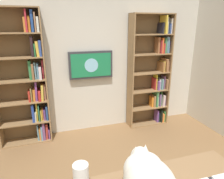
{
  "coord_description": "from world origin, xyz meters",
  "views": [
    {
      "loc": [
        0.71,
        1.39,
        1.92
      ],
      "look_at": [
        -0.08,
        -1.08,
        1.1
      ],
      "focal_mm": 33.3,
      "sensor_mm": 36.0,
      "label": 1
    }
  ],
  "objects_px": {
    "bookshelf_right": "(27,81)",
    "cat": "(147,178)",
    "wall_mounted_tv": "(91,65)",
    "bookshelf_left": "(153,73)"
  },
  "relations": [
    {
      "from": "bookshelf_left",
      "to": "cat",
      "type": "xyz_separation_m",
      "value": [
        1.35,
        2.43,
        -0.09
      ]
    },
    {
      "from": "bookshelf_left",
      "to": "cat",
      "type": "bearing_deg",
      "value": 60.89
    },
    {
      "from": "bookshelf_left",
      "to": "bookshelf_right",
      "type": "bearing_deg",
      "value": -0.02
    },
    {
      "from": "bookshelf_right",
      "to": "cat",
      "type": "distance_m",
      "value": 2.6
    },
    {
      "from": "bookshelf_left",
      "to": "bookshelf_right",
      "type": "relative_size",
      "value": 0.97
    },
    {
      "from": "bookshelf_right",
      "to": "cat",
      "type": "relative_size",
      "value": 3.78
    },
    {
      "from": "wall_mounted_tv",
      "to": "bookshelf_left",
      "type": "bearing_deg",
      "value": 175.86
    },
    {
      "from": "bookshelf_right",
      "to": "wall_mounted_tv",
      "type": "bearing_deg",
      "value": -175.43
    },
    {
      "from": "bookshelf_left",
      "to": "bookshelf_right",
      "type": "height_order",
      "value": "bookshelf_right"
    },
    {
      "from": "bookshelf_left",
      "to": "cat",
      "type": "height_order",
      "value": "bookshelf_left"
    }
  ]
}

